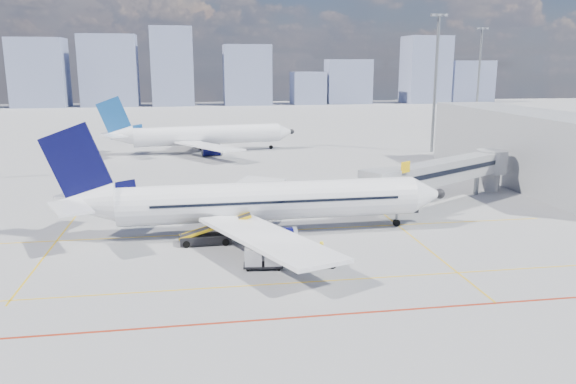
# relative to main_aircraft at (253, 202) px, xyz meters

# --- Properties ---
(ground) EXTENTS (420.00, 420.00, 0.00)m
(ground) POSITION_rel_main_aircraft_xyz_m (1.18, -7.37, -3.22)
(ground) COLOR gray
(ground) RESTS_ON ground
(apron_markings) EXTENTS (90.00, 35.12, 0.01)m
(apron_markings) POSITION_rel_main_aircraft_xyz_m (0.60, -11.29, -3.22)
(apron_markings) COLOR gold
(apron_markings) RESTS_ON ground
(jet_bridge) EXTENTS (23.55, 15.78, 6.30)m
(jet_bridge) POSITION_rel_main_aircraft_xyz_m (24.69, 9.54, 0.52)
(jet_bridge) COLOR #95979D
(jet_bridge) RESTS_ON ground
(terminal_block) EXTENTS (10.00, 42.00, 10.00)m
(terminal_block) POSITION_rel_main_aircraft_xyz_m (41.13, 18.63, 1.78)
(terminal_block) COLOR #95979D
(terminal_block) RESTS_ON ground
(floodlight_mast_ne) EXTENTS (3.20, 0.61, 25.45)m
(floodlight_mast_ne) POSITION_rel_main_aircraft_xyz_m (39.18, 47.62, 10.37)
(floodlight_mast_ne) COLOR slate
(floodlight_mast_ne) RESTS_ON ground
(floodlight_mast_far) EXTENTS (3.20, 0.61, 25.45)m
(floodlight_mast_far) POSITION_rel_main_aircraft_xyz_m (66.18, 82.62, 10.37)
(floodlight_mast_far) COLOR slate
(floodlight_mast_far) RESTS_ON ground
(distant_skyline) EXTENTS (247.50, 15.04, 31.11)m
(distant_skyline) POSITION_rel_main_aircraft_xyz_m (0.99, 182.63, 9.45)
(distant_skyline) COLOR #7680A4
(distant_skyline) RESTS_ON ground
(main_aircraft) EXTENTS (39.46, 34.38, 11.50)m
(main_aircraft) POSITION_rel_main_aircraft_xyz_m (0.00, 0.00, 0.00)
(main_aircraft) COLOR white
(main_aircraft) RESTS_ON ground
(second_aircraft) EXTENTS (37.13, 32.17, 10.95)m
(second_aircraft) POSITION_rel_main_aircraft_xyz_m (-4.72, 54.25, 0.00)
(second_aircraft) COLOR white
(second_aircraft) RESTS_ON ground
(baggage_tug) EXTENTS (2.67, 1.81, 1.75)m
(baggage_tug) POSITION_rel_main_aircraft_xyz_m (4.32, -10.27, -2.38)
(baggage_tug) COLOR white
(baggage_tug) RESTS_ON ground
(cargo_dolly) EXTENTS (3.37, 1.79, 1.77)m
(cargo_dolly) POSITION_rel_main_aircraft_xyz_m (-0.23, -9.87, -2.25)
(cargo_dolly) COLOR black
(cargo_dolly) RESTS_ON ground
(belt_loader) EXTENTS (6.80, 1.92, 2.77)m
(belt_loader) POSITION_rel_main_aircraft_xyz_m (-4.60, -2.60, -2.50)
(belt_loader) COLOR black
(belt_loader) RESTS_ON ground
(ramp_worker) EXTENTS (0.75, 0.84, 1.93)m
(ramp_worker) POSITION_rel_main_aircraft_xyz_m (4.84, -9.42, -2.26)
(ramp_worker) COLOR yellow
(ramp_worker) RESTS_ON ground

